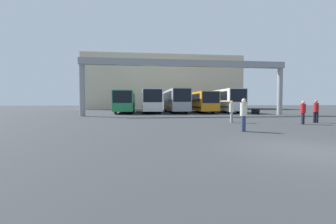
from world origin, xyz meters
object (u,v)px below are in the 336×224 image
object	(u,v)px
bus_slot_4	(223,100)
tire_stack	(256,111)
bus_slot_3	(199,101)
pedestrian_near_left	(303,112)
pedestrian_mid_right	(244,114)
bus_slot_0	(126,101)
pedestrian_mid_left	(316,111)
bus_slot_1	(151,100)
pedestrian_near_center	(232,111)
bus_slot_2	(175,100)

from	to	relation	value
bus_slot_4	tire_stack	size ratio (longest dim) A/B	10.68
bus_slot_3	bus_slot_4	distance (m)	3.71
pedestrian_near_left	pedestrian_mid_right	size ratio (longest dim) A/B	0.95
bus_slot_3	pedestrian_mid_right	xyz separation A→B (m)	(-3.57, -22.37, -0.81)
pedestrian_mid_right	bus_slot_3	bearing A→B (deg)	-151.10
bus_slot_4	pedestrian_mid_right	bearing A→B (deg)	-108.15
bus_slot_0	bus_slot_4	xyz separation A→B (m)	(14.78, -0.30, 0.17)
bus_slot_4	pedestrian_mid_left	size ratio (longest dim) A/B	6.64
pedestrian_mid_left	bus_slot_4	bearing A→B (deg)	-46.38
bus_slot_1	pedestrian_near_left	world-z (taller)	bus_slot_1
bus_slot_0	pedestrian_near_center	xyz separation A→B (m)	(8.92, -17.56, -0.87)
bus_slot_1	pedestrian_mid_right	xyz separation A→B (m)	(3.82, -22.62, -0.96)
bus_slot_2	pedestrian_mid_left	xyz separation A→B (m)	(7.64, -18.81, -1.03)
bus_slot_4	bus_slot_0	bearing A→B (deg)	178.82
bus_slot_0	pedestrian_mid_left	bearing A→B (deg)	-50.85
bus_slot_1	pedestrian_near_left	xyz separation A→B (m)	(9.58, -19.53, -1.01)
bus_slot_1	pedestrian_mid_right	distance (m)	22.96
bus_slot_3	pedestrian_near_center	size ratio (longest dim) A/B	7.05
bus_slot_2	bus_slot_3	size ratio (longest dim) A/B	1.08
bus_slot_2	pedestrian_near_center	bearing A→B (deg)	-85.12
pedestrian_mid_left	bus_slot_2	bearing A→B (deg)	-25.07
bus_slot_0	pedestrian_near_center	distance (m)	19.72
bus_slot_2	tire_stack	bearing A→B (deg)	-39.42
bus_slot_4	pedestrian_near_left	size ratio (longest dim) A/B	6.88
bus_slot_0	bus_slot_2	distance (m)	7.40
bus_slot_0	pedestrian_mid_right	world-z (taller)	bus_slot_0
bus_slot_3	pedestrian_near_left	distance (m)	19.43
bus_slot_1	tire_stack	distance (m)	14.74
pedestrian_near_left	tire_stack	bearing A→B (deg)	11.57
bus_slot_1	pedestrian_near_center	bearing A→B (deg)	-73.58
bus_slot_4	tire_stack	world-z (taller)	bus_slot_4
bus_slot_0	pedestrian_near_left	distance (m)	23.50
tire_stack	bus_slot_4	bearing A→B (deg)	103.79
bus_slot_1	tire_stack	world-z (taller)	bus_slot_1
bus_slot_2	tire_stack	distance (m)	11.82
bus_slot_0	bus_slot_1	distance (m)	3.70
bus_slot_1	pedestrian_near_left	size ratio (longest dim) A/B	7.46
bus_slot_3	pedestrian_near_center	bearing A→B (deg)	-97.06
bus_slot_2	pedestrian_near_left	size ratio (longest dim) A/B	7.70
pedestrian_mid_right	tire_stack	distance (m)	17.79
bus_slot_2	pedestrian_near_left	xyz separation A→B (m)	(5.89, -19.73, -1.06)
bus_slot_0	pedestrian_near_left	size ratio (longest dim) A/B	7.26
bus_slot_4	pedestrian_near_left	bearing A→B (deg)	-94.50
pedestrian_mid_right	pedestrian_mid_left	bearing A→B (deg)	156.06
bus_slot_0	bus_slot_4	size ratio (longest dim) A/B	1.05
bus_slot_2	pedestrian_mid_left	size ratio (longest dim) A/B	7.44
pedestrian_near_center	tire_stack	bearing A→B (deg)	154.49
bus_slot_0	pedestrian_near_center	world-z (taller)	bus_slot_0
bus_slot_2	bus_slot_4	bearing A→B (deg)	-5.13
bus_slot_2	pedestrian_mid_right	xyz separation A→B (m)	(0.13, -22.82, -1.01)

